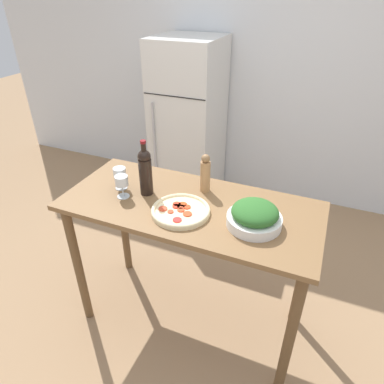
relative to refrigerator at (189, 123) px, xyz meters
name	(u,v)px	position (x,y,z in m)	size (l,w,h in m)	color
ground_plane	(190,316)	(0.68, -1.56, -0.80)	(14.00, 14.00, 0.00)	#9E7A56
wall_back	(269,70)	(0.68, 0.38, 0.50)	(6.40, 0.08, 2.60)	silver
refrigerator	(189,123)	(0.00, 0.00, 0.00)	(0.61, 0.68, 1.61)	silver
prep_counter	(190,226)	(0.68, -1.56, 0.00)	(1.45, 0.65, 0.96)	brown
wine_bottle	(145,171)	(0.40, -1.55, 0.30)	(0.08, 0.08, 0.33)	black
wine_glass_near	(122,182)	(0.29, -1.63, 0.25)	(0.07, 0.07, 0.13)	silver
wine_glass_far	(120,174)	(0.23, -1.56, 0.25)	(0.07, 0.07, 0.13)	silver
pepper_mill	(205,174)	(0.70, -1.39, 0.27)	(0.06, 0.06, 0.24)	#AD7F51
salad_bowl	(255,216)	(1.05, -1.61, 0.21)	(0.28, 0.28, 0.13)	white
homemade_pizza	(181,211)	(0.67, -1.65, 0.17)	(0.32, 0.32, 0.03)	beige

